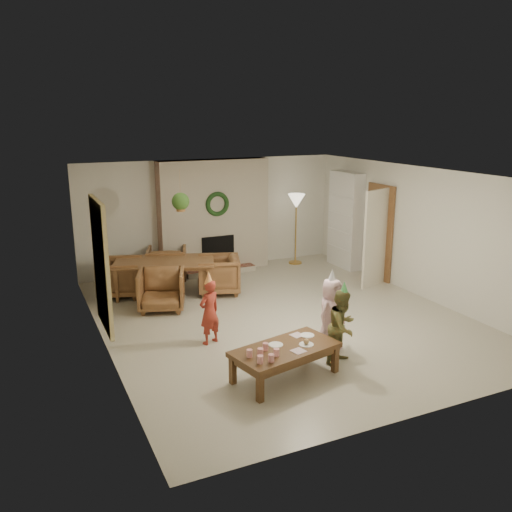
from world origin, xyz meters
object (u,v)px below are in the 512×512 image
child_red (209,312)px  dining_chair_far (167,264)px  dining_chair_right (219,275)px  coffee_table_top (285,349)px  child_plaid (343,326)px  child_pink (331,314)px  dining_chair_left (121,277)px  dining_table (165,278)px  dining_chair_near (161,290)px

child_red → dining_chair_far: bearing=-116.1°
dining_chair_right → coffee_table_top: 3.74m
child_plaid → child_pink: child_pink is taller
dining_chair_left → child_plaid: bearing=-132.6°
child_red → dining_chair_left: bearing=-95.7°
dining_table → dining_chair_far: size_ratio=2.34×
dining_chair_near → child_plaid: size_ratio=0.76×
child_red → child_pink: child_pink is taller
child_red → dining_table: bearing=-111.4°
child_plaid → child_pink: (0.08, 0.44, 0.02)m
child_pink → dining_chair_left: bearing=98.7°
dining_table → coffee_table_top: bearing=-63.4°
dining_chair_right → child_red: child_red is taller
dining_chair_right → child_plaid: size_ratio=0.76×
dining_chair_far → dining_chair_right: bearing=141.3°
dining_table → dining_chair_far: bearing=90.0°
dining_table → dining_chair_far: 0.85m
dining_chair_near → coffee_table_top: (0.82, -3.26, 0.04)m
dining_chair_left → dining_chair_right: (1.80, -0.62, 0.00)m
child_pink → dining_chair_right: bearing=77.0°
dining_chair_far → child_pink: bearing=125.8°
child_pink → child_plaid: bearing=-124.3°
child_red → child_plaid: (1.49, -1.40, 0.03)m
dining_chair_near → dining_chair_left: size_ratio=1.00×
dining_table → child_red: size_ratio=1.88×
dining_chair_left → child_red: 2.96m
child_plaid → child_pink: bearing=52.8°
child_pink → dining_table: bearing=90.8°
dining_table → dining_chair_left: dining_chair_left is taller
dining_chair_right → dining_table: bearing=-90.0°
child_plaid → child_pink: size_ratio=0.97×
dining_table → child_plaid: 4.25m
coffee_table_top → child_plaid: 0.97m
coffee_table_top → child_plaid: size_ratio=1.33×
dining_chair_left → dining_chair_right: bearing=-90.0°
dining_table → dining_chair_left: bearing=180.0°
dining_chair_left → child_pink: 4.50m
dining_chair_near → dining_chair_right: (1.28, 0.46, 0.00)m
dining_chair_left → dining_chair_far: bearing=-45.0°
dining_chair_near → coffee_table_top: dining_chair_near is taller
dining_chair_near → child_red: (0.28, -1.77, 0.14)m
dining_chair_far → dining_chair_left: 1.20m
dining_chair_right → coffee_table_top: dining_chair_right is taller
dining_chair_near → coffee_table_top: bearing=-56.9°
dining_chair_near → dining_chair_left: bearing=135.0°
dining_table → dining_chair_right: 1.06m
coffee_table_top → child_red: 1.58m
dining_chair_near → child_plaid: bearing=-41.7°
dining_table → dining_chair_near: dining_chair_near is taller
dining_table → dining_chair_right: (1.00, -0.35, 0.04)m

